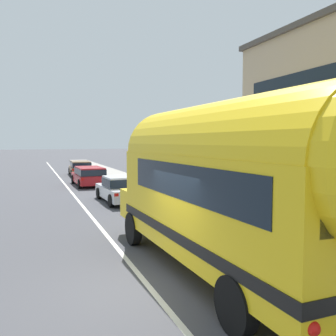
# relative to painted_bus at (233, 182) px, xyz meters

# --- Properties ---
(ground_plane) EXTENTS (300.00, 300.00, 0.00)m
(ground_plane) POSITION_rel_painted_bus_xyz_m (-1.85, 0.39, -2.31)
(ground_plane) COLOR #424247
(lane_markings) EXTENTS (3.76, 80.00, 0.01)m
(lane_markings) POSITION_rel_painted_bus_xyz_m (-0.17, 12.39, -2.30)
(lane_markings) COLOR silver
(lane_markings) RESTS_ON ground
(sidewalk_slab) EXTENTS (2.77, 90.00, 0.15)m
(sidewalk_slab) POSITION_rel_painted_bus_xyz_m (3.17, 10.39, -2.23)
(sidewalk_slab) COLOR gray
(sidewalk_slab) RESTS_ON ground
(painted_bus) EXTENTS (2.80, 10.35, 4.12)m
(painted_bus) POSITION_rel_painted_bus_xyz_m (0.00, 0.00, 0.00)
(painted_bus) COLOR yellow
(painted_bus) RESTS_ON ground
(car_lead) EXTENTS (2.01, 4.30, 1.37)m
(car_lead) POSITION_rel_painted_bus_xyz_m (0.20, 11.84, -1.58)
(car_lead) COLOR silver
(car_lead) RESTS_ON ground
(car_second) EXTENTS (2.10, 4.76, 1.37)m
(car_second) POSITION_rel_painted_bus_xyz_m (-0.26, 19.67, -1.52)
(car_second) COLOR #A5191E
(car_second) RESTS_ON ground
(car_third) EXTENTS (2.06, 4.51, 1.37)m
(car_third) POSITION_rel_painted_bus_xyz_m (0.17, 28.10, -1.51)
(car_third) COLOR olive
(car_third) RESTS_ON ground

